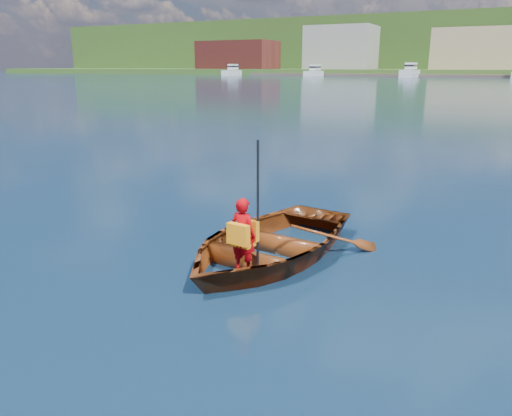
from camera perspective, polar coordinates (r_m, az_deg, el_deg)
ground at (r=8.00m, az=-2.53°, el=-5.83°), size 600.00×600.00×0.00m
rowboat at (r=8.00m, az=1.39°, el=-3.92°), size 3.21×4.17×0.80m
child_paddler at (r=7.08m, az=-1.45°, el=-3.07°), size 0.43×0.37×1.90m
shoreline at (r=243.23m, az=26.88°, el=16.00°), size 400.00×140.00×22.00m
dock at (r=154.64m, az=24.91°, el=13.52°), size 159.98×12.61×0.80m
waterfront_buildings at (r=171.92m, az=23.83°, el=16.20°), size 202.00×16.00×14.00m
marina_yachts at (r=149.86m, az=25.89°, el=13.75°), size 142.69×13.16×4.36m
hillside_trees at (r=256.35m, az=22.11°, el=18.69°), size 237.13×70.60×21.96m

